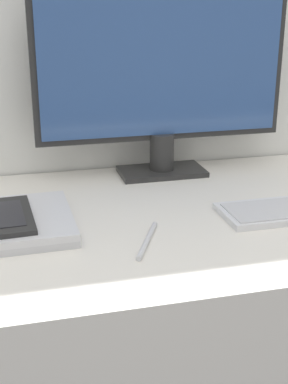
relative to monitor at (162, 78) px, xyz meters
name	(u,v)px	position (x,y,z in m)	size (l,w,h in m)	color
desk	(159,374)	(-0.07, -0.24, -0.60)	(1.52, 0.63, 0.76)	silver
monitor	(162,78)	(0.00, 0.00, 0.00)	(0.58, 0.11, 0.41)	#262626
pen	(147,240)	(-0.13, -0.36, -0.22)	(0.07, 0.13, 0.01)	silver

